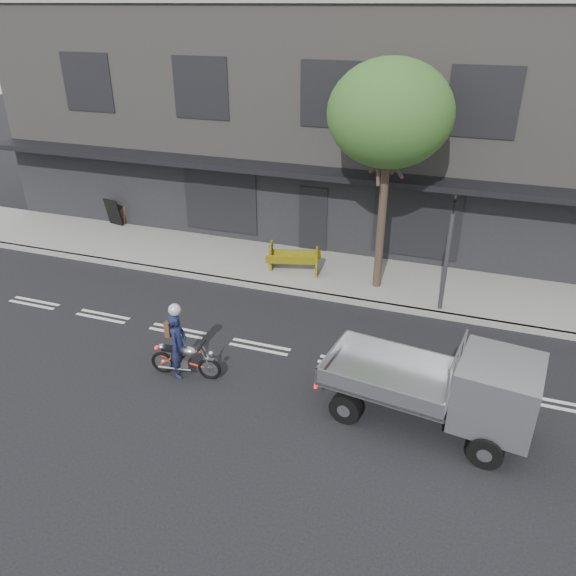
% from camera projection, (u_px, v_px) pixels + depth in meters
% --- Properties ---
extents(ground, '(80.00, 80.00, 0.00)m').
position_uv_depth(ground, '(260.00, 347.00, 14.51)').
color(ground, black).
rests_on(ground, ground).
extents(sidewalk, '(32.00, 3.20, 0.15)m').
position_uv_depth(sidewalk, '(313.00, 271.00, 18.43)').
color(sidewalk, gray).
rests_on(sidewalk, ground).
extents(kerb, '(32.00, 0.20, 0.15)m').
position_uv_depth(kerb, '(298.00, 292.00, 17.08)').
color(kerb, gray).
rests_on(kerb, ground).
extents(building_main, '(26.00, 10.00, 8.00)m').
position_uv_depth(building_main, '(364.00, 114.00, 22.18)').
color(building_main, slate).
rests_on(building_main, ground).
extents(street_tree, '(3.40, 3.40, 6.74)m').
position_uv_depth(street_tree, '(390.00, 114.00, 14.99)').
color(street_tree, '#382B21').
rests_on(street_tree, ground).
extents(traffic_light_pole, '(0.12, 0.12, 3.50)m').
position_uv_depth(traffic_light_pole, '(446.00, 261.00, 15.34)').
color(traffic_light_pole, '#2D2D30').
rests_on(traffic_light_pole, ground).
extents(motorcycle, '(1.76, 0.51, 0.91)m').
position_uv_depth(motorcycle, '(185.00, 359.00, 13.22)').
color(motorcycle, black).
rests_on(motorcycle, ground).
extents(rider, '(0.45, 0.63, 1.63)m').
position_uv_depth(rider, '(178.00, 345.00, 13.10)').
color(rider, '#171D40').
rests_on(rider, ground).
extents(flatbed_ute, '(4.42, 2.25, 1.96)m').
position_uv_depth(flatbed_ute, '(475.00, 390.00, 11.09)').
color(flatbed_ute, black).
rests_on(flatbed_ute, ground).
extents(construction_barrier, '(1.76, 1.06, 0.92)m').
position_uv_depth(construction_barrier, '(291.00, 261.00, 17.83)').
color(construction_barrier, yellow).
rests_on(construction_barrier, sidewalk).
extents(sandwich_board, '(0.74, 0.56, 1.07)m').
position_uv_depth(sandwich_board, '(113.00, 212.00, 21.74)').
color(sandwich_board, black).
rests_on(sandwich_board, sidewalk).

